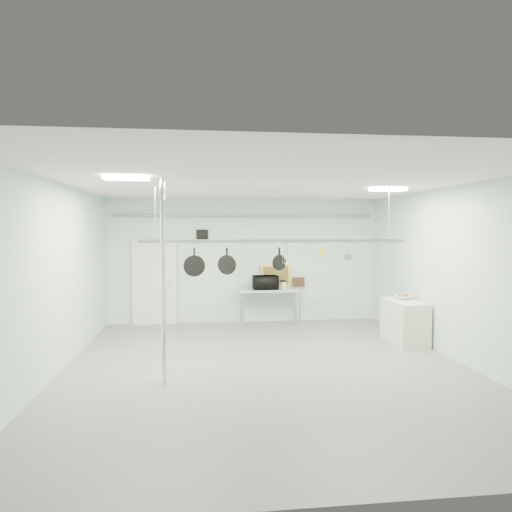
{
  "coord_description": "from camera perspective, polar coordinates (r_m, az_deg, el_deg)",
  "views": [
    {
      "loc": [
        -1.1,
        -7.72,
        2.41
      ],
      "look_at": [
        -0.07,
        1.0,
        1.89
      ],
      "focal_mm": 32.0,
      "sensor_mm": 36.0,
      "label": 1
    }
  ],
  "objects": [
    {
      "name": "saucepan",
      "position": [
        8.46,
        11.42,
        0.32
      ],
      "size": [
        0.13,
        0.09,
        0.23
      ],
      "primitive_type": null,
      "rotation": [
        0.0,
        0.0,
        0.06
      ],
      "color": "silver",
      "rests_on": "pot_rack"
    },
    {
      "name": "floor",
      "position": [
        8.17,
        1.34,
        -13.79
      ],
      "size": [
        8.0,
        8.0,
        0.0
      ],
      "primitive_type": "plane",
      "color": "gray",
      "rests_on": "ground"
    },
    {
      "name": "painting_large",
      "position": [
        11.84,
        2.49,
        -2.52
      ],
      "size": [
        0.79,
        0.18,
        0.58
      ],
      "primitive_type": "cube",
      "rotation": [
        -0.14,
        0.0,
        0.07
      ],
      "color": "gold",
      "rests_on": "prep_table"
    },
    {
      "name": "light_panel_left",
      "position": [
        7.05,
        -15.89,
        9.35
      ],
      "size": [
        0.65,
        0.3,
        0.05
      ],
      "primitive_type": "cube",
      "color": "white",
      "rests_on": "ceiling"
    },
    {
      "name": "wall_vent",
      "position": [
        11.69,
        -6.75,
        2.57
      ],
      "size": [
        0.3,
        0.04,
        0.3
      ],
      "primitive_type": "cube",
      "color": "black",
      "rests_on": "back_wall"
    },
    {
      "name": "painting_small",
      "position": [
        11.97,
        5.39,
        -3.26
      ],
      "size": [
        0.3,
        0.09,
        0.25
      ],
      "primitive_type": "cube",
      "rotation": [
        -0.17,
        0.0,
        0.01
      ],
      "color": "#381F13",
      "rests_on": "prep_table"
    },
    {
      "name": "pot_rack",
      "position": [
        8.13,
        2.46,
        2.1
      ],
      "size": [
        4.8,
        0.06,
        1.0
      ],
      "color": "#B7B7BC",
      "rests_on": "ceiling"
    },
    {
      "name": "grater",
      "position": [
        8.32,
        8.21,
        0.42
      ],
      "size": [
        0.08,
        0.04,
        0.2
      ],
      "primitive_type": null,
      "rotation": [
        0.0,
        0.0,
        -0.3
      ],
      "color": "gold",
      "rests_on": "pot_rack"
    },
    {
      "name": "back_wall",
      "position": [
        11.79,
        -1.38,
        -0.57
      ],
      "size": [
        7.0,
        0.02,
        3.2
      ],
      "primitive_type": "cube",
      "color": "silver",
      "rests_on": "floor"
    },
    {
      "name": "conduit_pipe",
      "position": [
        11.68,
        -1.34,
        5.04
      ],
      "size": [
        6.6,
        0.07,
        0.07
      ],
      "primitive_type": "cylinder",
      "rotation": [
        0.0,
        1.57,
        0.0
      ],
      "color": "gray",
      "rests_on": "back_wall"
    },
    {
      "name": "side_cabinet",
      "position": [
        10.25,
        18.06,
        -7.81
      ],
      "size": [
        0.6,
        1.2,
        0.9
      ],
      "primitive_type": "cube",
      "color": "beige",
      "rests_on": "floor"
    },
    {
      "name": "skillet_mid",
      "position": [
        8.05,
        -3.66,
        -0.61
      ],
      "size": [
        0.34,
        0.2,
        0.47
      ],
      "primitive_type": null,
      "rotation": [
        0.0,
        0.0,
        -0.44
      ],
      "color": "black",
      "rests_on": "pot_rack"
    },
    {
      "name": "skillet_left",
      "position": [
        8.05,
        -7.73,
        -0.72
      ],
      "size": [
        0.38,
        0.09,
        0.49
      ],
      "primitive_type": null,
      "rotation": [
        0.0,
        0.0,
        0.07
      ],
      "color": "black",
      "rests_on": "pot_rack"
    },
    {
      "name": "right_wall",
      "position": [
        9.02,
        23.89,
        -2.07
      ],
      "size": [
        0.02,
        8.0,
        3.2
      ],
      "primitive_type": "cube",
      "color": "silver",
      "rests_on": "floor"
    },
    {
      "name": "whisk",
      "position": [
        8.18,
        3.95,
        -0.14
      ],
      "size": [
        0.26,
        0.26,
        0.35
      ],
      "primitive_type": null,
      "rotation": [
        0.0,
        0.0,
        0.43
      ],
      "color": "silver",
      "rests_on": "pot_rack"
    },
    {
      "name": "fruit_bowl",
      "position": [
        10.38,
        17.96,
        -4.9
      ],
      "size": [
        0.49,
        0.49,
        0.09
      ],
      "primitive_type": "imported",
      "rotation": [
        0.0,
        0.0,
        0.38
      ],
      "color": "silver",
      "rests_on": "side_cabinet"
    },
    {
      "name": "door",
      "position": [
        11.8,
        -12.56,
        -3.32
      ],
      "size": [
        1.1,
        0.1,
        2.2
      ],
      "primitive_type": "cube",
      "color": "silver",
      "rests_on": "floor"
    },
    {
      "name": "chrome_pole",
      "position": [
        7.19,
        -11.5,
        -3.16
      ],
      "size": [
        0.08,
        0.08,
        3.2
      ],
      "primitive_type": "cylinder",
      "color": "silver",
      "rests_on": "floor"
    },
    {
      "name": "skillet_right",
      "position": [
        8.16,
        2.93,
        -0.27
      ],
      "size": [
        0.28,
        0.15,
        0.38
      ],
      "primitive_type": null,
      "rotation": [
        0.0,
        0.0,
        0.36
      ],
      "color": "black",
      "rests_on": "pot_rack"
    },
    {
      "name": "fruit_cluster",
      "position": [
        10.38,
        17.97,
        -4.68
      ],
      "size": [
        0.24,
        0.24,
        0.09
      ],
      "primitive_type": null,
      "color": "#A8210F",
      "rests_on": "fruit_bowl"
    },
    {
      "name": "coffee_canister",
      "position": [
        11.47,
        3.42,
        -3.7
      ],
      "size": [
        0.15,
        0.15,
        0.19
      ],
      "primitive_type": "cylinder",
      "rotation": [
        0.0,
        0.0,
        0.09
      ],
      "color": "silver",
      "rests_on": "prep_table"
    },
    {
      "name": "microwave",
      "position": [
        11.43,
        1.19,
        -3.33
      ],
      "size": [
        0.63,
        0.44,
        0.34
      ],
      "primitive_type": "imported",
      "rotation": [
        0.0,
        0.0,
        3.18
      ],
      "color": "black",
      "rests_on": "prep_table"
    },
    {
      "name": "prep_table",
      "position": [
        11.56,
        1.78,
        -4.47
      ],
      "size": [
        1.6,
        0.7,
        0.91
      ],
      "color": "#A8C6B8",
      "rests_on": "floor"
    },
    {
      "name": "ceiling",
      "position": [
        7.84,
        1.37,
        9.08
      ],
      "size": [
        7.0,
        8.0,
        0.02
      ],
      "primitive_type": "cube",
      "color": "silver",
      "rests_on": "back_wall"
    },
    {
      "name": "light_panel_right",
      "position": [
        9.06,
        16.17,
        7.99
      ],
      "size": [
        0.65,
        0.3,
        0.05
      ],
      "primitive_type": "cube",
      "color": "white",
      "rests_on": "ceiling"
    }
  ]
}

